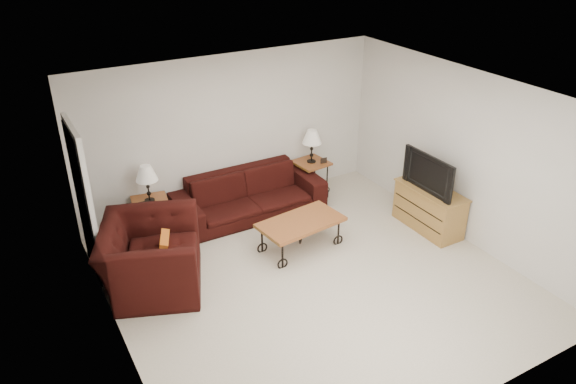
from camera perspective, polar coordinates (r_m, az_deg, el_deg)
The scene contains 20 objects.
ground at distance 7.40m, azimuth 2.71°, elevation -9.08°, with size 5.00×5.00×0.00m, color beige.
wall_back at distance 8.76m, azimuth -5.86°, elevation 6.16°, with size 5.00×0.02×2.50m, color silver.
wall_front at distance 5.16m, azimuth 18.25°, elevation -11.78°, with size 5.00×0.02×2.50m, color silver.
wall_left at distance 5.95m, azimuth -17.98°, elevation -6.01°, with size 0.02×5.00×2.50m, color silver.
wall_right at distance 8.24m, azimuth 17.85°, elevation 3.55°, with size 0.02×5.00×2.50m, color silver.
ceiling at distance 6.25m, azimuth 3.22°, elevation 9.70°, with size 5.00×5.00×0.00m, color white.
doorway at distance 7.50m, azimuth -20.44°, elevation -1.25°, with size 0.08×0.94×2.04m, color black.
sofa at distance 8.74m, azimuth -4.05°, elevation -0.29°, with size 2.39×0.93×0.70m, color black.
side_table_left at distance 8.47m, azimuth -13.94°, elevation -2.56°, with size 0.52×0.52×0.56m, color brown.
side_table_right at distance 9.46m, azimuth 2.41°, elevation 1.58°, with size 0.52×0.52×0.57m, color brown.
lamp_left at distance 8.22m, azimuth -14.37°, elevation 0.85°, with size 0.32×0.32×0.56m, color black, non-canonical shape.
lamp_right at distance 9.22m, azimuth 2.48°, elevation 4.78°, with size 0.32×0.32×0.57m, color black, non-canonical shape.
photo_frame_left at distance 8.16m, azimuth -14.88°, elevation -1.27°, with size 0.11×0.02×0.09m, color black.
photo_frame_right at distance 9.28m, azimuth 3.73°, elevation 3.28°, with size 0.11×0.02×0.10m, color black.
coffee_table at distance 7.92m, azimuth 1.33°, elevation -4.41°, with size 1.20×0.65×0.45m, color brown.
armchair at distance 7.26m, azimuth -14.02°, elevation -6.51°, with size 1.37×1.19×0.89m, color black.
throw_pillow at distance 7.21m, azimuth -12.84°, elevation -5.91°, with size 0.40×0.11×0.40m, color #CC521A.
tv_stand at distance 8.62m, azimuth 14.42°, elevation -1.69°, with size 0.46×1.11×0.67m, color #A87B3E.
television at distance 8.33m, azimuth 14.81°, elevation 2.01°, with size 1.00×0.13×0.57m, color black.
backpack at distance 9.20m, azimuth 3.22°, elevation 0.21°, with size 0.32×0.24×0.41m, color black.
Camera 1 is at (-3.24, -5.00, 4.38)m, focal length 34.26 mm.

